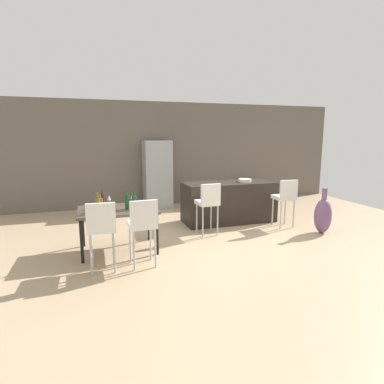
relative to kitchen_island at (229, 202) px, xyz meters
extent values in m
plane|color=tan|center=(-0.57, -0.77, -0.46)|extent=(10.00, 10.00, 0.00)
cube|color=#665B51|center=(-0.57, 2.33, 0.99)|extent=(10.00, 0.12, 2.90)
cube|color=black|center=(0.00, 0.00, 0.00)|extent=(2.09, 0.85, 0.92)
cube|color=white|center=(-0.81, -0.75, 0.19)|extent=(0.42, 0.42, 0.08)
cube|color=white|center=(-0.80, -0.92, 0.41)|extent=(0.40, 0.08, 0.36)
cylinder|color=#B2B2B7|center=(-0.98, -0.60, -0.16)|extent=(0.03, 0.03, 0.61)
cylinder|color=#B2B2B7|center=(-0.66, -0.58, -0.16)|extent=(0.03, 0.03, 0.61)
cylinder|color=#B2B2B7|center=(-0.96, -0.91, -0.16)|extent=(0.03, 0.03, 0.61)
cylinder|color=#B2B2B7|center=(-0.64, -0.90, -0.16)|extent=(0.03, 0.03, 0.61)
cube|color=white|center=(0.96, -0.75, 0.19)|extent=(0.40, 0.40, 0.08)
cube|color=white|center=(0.96, -0.92, 0.41)|extent=(0.40, 0.06, 0.36)
cylinder|color=#B2B2B7|center=(0.80, -0.59, -0.16)|extent=(0.03, 0.03, 0.61)
cylinder|color=#B2B2B7|center=(1.12, -0.59, -0.16)|extent=(0.03, 0.03, 0.61)
cylinder|color=#B2B2B7|center=(0.80, -0.91, -0.16)|extent=(0.03, 0.03, 0.61)
cylinder|color=#B2B2B7|center=(1.12, -0.91, -0.16)|extent=(0.03, 0.03, 0.61)
cube|color=#4C4238|center=(-2.59, -1.15, 0.26)|extent=(1.31, 0.91, 0.04)
cylinder|color=black|center=(-3.18, -0.75, -0.11)|extent=(0.05, 0.05, 0.70)
cylinder|color=black|center=(-1.99, -0.75, -0.11)|extent=(0.05, 0.05, 0.70)
cylinder|color=black|center=(-3.18, -1.54, -0.11)|extent=(0.05, 0.05, 0.70)
cylinder|color=black|center=(-1.99, -1.54, -0.11)|extent=(0.05, 0.05, 0.70)
cube|color=white|center=(-2.88, -1.90, 0.19)|extent=(0.41, 0.41, 0.08)
cube|color=white|center=(-2.89, -2.07, 0.41)|extent=(0.40, 0.07, 0.36)
cylinder|color=#B2B2B7|center=(-3.04, -1.74, -0.16)|extent=(0.03, 0.03, 0.61)
cylinder|color=#B2B2B7|center=(-2.72, -1.75, -0.16)|extent=(0.03, 0.03, 0.61)
cylinder|color=#B2B2B7|center=(-3.05, -2.06, -0.16)|extent=(0.03, 0.03, 0.61)
cylinder|color=#B2B2B7|center=(-2.73, -2.07, -0.16)|extent=(0.03, 0.03, 0.61)
cube|color=white|center=(-2.29, -1.90, 0.19)|extent=(0.42, 0.42, 0.08)
cube|color=white|center=(-2.29, -2.07, 0.41)|extent=(0.40, 0.08, 0.36)
cylinder|color=#B2B2B7|center=(-2.46, -1.75, -0.16)|extent=(0.03, 0.03, 0.61)
cylinder|color=#B2B2B7|center=(-2.14, -1.74, -0.16)|extent=(0.03, 0.03, 0.61)
cylinder|color=#B2B2B7|center=(-2.45, -2.07, -0.16)|extent=(0.03, 0.03, 0.61)
cylinder|color=#B2B2B7|center=(-2.13, -2.06, -0.16)|extent=(0.03, 0.03, 0.61)
cylinder|color=brown|center=(-2.91, -1.37, 0.40)|extent=(0.08, 0.08, 0.25)
cylinder|color=brown|center=(-2.91, -1.37, 0.57)|extent=(0.03, 0.03, 0.09)
cylinder|color=#194723|center=(-2.43, -1.21, 0.40)|extent=(0.07, 0.07, 0.25)
cylinder|color=#194723|center=(-2.43, -1.21, 0.57)|extent=(0.02, 0.02, 0.09)
cylinder|color=brown|center=(-2.87, -1.24, 0.39)|extent=(0.08, 0.08, 0.22)
cylinder|color=brown|center=(-2.87, -1.24, 0.53)|extent=(0.03, 0.03, 0.06)
cylinder|color=#194723|center=(-2.32, -1.29, 0.41)|extent=(0.07, 0.07, 0.26)
cylinder|color=#194723|center=(-2.32, -1.29, 0.59)|extent=(0.03, 0.03, 0.10)
cylinder|color=#471E19|center=(-2.82, -1.00, 0.40)|extent=(0.07, 0.07, 0.24)
cylinder|color=#471E19|center=(-2.82, -1.00, 0.56)|extent=(0.03, 0.03, 0.08)
cylinder|color=silver|center=(-2.71, -0.76, 0.28)|extent=(0.06, 0.06, 0.00)
cylinder|color=silver|center=(-2.71, -0.76, 0.32)|extent=(0.01, 0.01, 0.08)
cone|color=silver|center=(-2.71, -0.76, 0.41)|extent=(0.07, 0.07, 0.09)
cylinder|color=silver|center=(-2.29, -0.76, 0.28)|extent=(0.06, 0.06, 0.00)
cylinder|color=silver|center=(-2.29, -0.76, 0.32)|extent=(0.01, 0.01, 0.08)
cone|color=silver|center=(-2.29, -0.76, 0.41)|extent=(0.07, 0.07, 0.09)
cube|color=#939699|center=(-1.28, 1.89, 0.46)|extent=(0.72, 0.68, 1.84)
cylinder|color=beige|center=(0.37, -0.06, 0.50)|extent=(0.30, 0.30, 0.07)
ellipsoid|color=#704C75|center=(1.46, -1.41, -0.10)|extent=(0.34, 0.34, 0.71)
cylinder|color=#704C75|center=(1.46, -1.41, 0.35)|extent=(0.10, 0.10, 0.24)
cylinder|color=beige|center=(1.59, 1.88, -0.35)|extent=(0.24, 0.24, 0.22)
sphere|color=#2D6B33|center=(1.59, 1.88, -0.04)|extent=(0.43, 0.43, 0.43)
camera|label=1|loc=(-2.96, -6.47, 1.50)|focal=29.25mm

